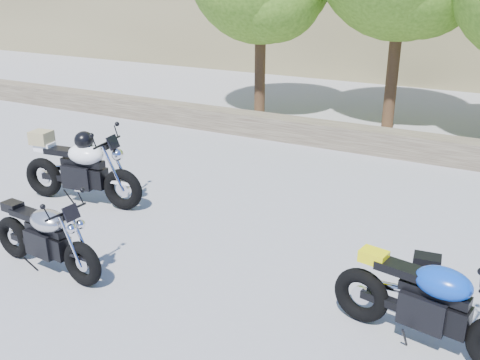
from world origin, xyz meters
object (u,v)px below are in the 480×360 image
object	(u,v)px
backpack	(425,273)
white_bike	(80,168)
silver_bike	(45,238)
blue_bike	(429,304)

from	to	relation	value
backpack	white_bike	bearing A→B (deg)	173.10
white_bike	backpack	bearing A→B (deg)	-7.67
silver_bike	backpack	bearing A→B (deg)	27.23
silver_bike	backpack	xyz separation A→B (m)	(4.28, 1.82, -0.25)
silver_bike	white_bike	world-z (taller)	white_bike
silver_bike	white_bike	xyz separation A→B (m)	(-1.16, 1.84, 0.14)
silver_bike	white_bike	distance (m)	2.18
silver_bike	backpack	distance (m)	4.66
backpack	silver_bike	bearing A→B (deg)	-163.63
silver_bike	blue_bike	distance (m)	4.53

